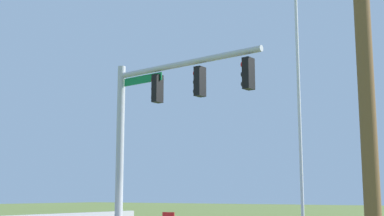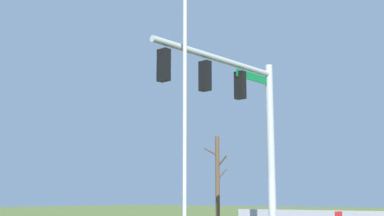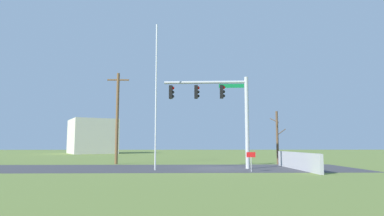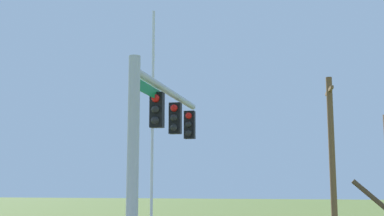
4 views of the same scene
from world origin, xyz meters
The scene contains 10 objects.
ground_plane centered at (0.00, 0.00, 0.00)m, with size 160.00×160.00×0.00m, color olive.
road_surface centered at (-4.00, 0.00, 0.01)m, with size 28.00×8.00×0.01m, color #3D3D42.
sidewalk_corner centered at (3.18, -0.73, 0.00)m, with size 6.00×6.00×0.01m, color #B7B5AD.
retaining_fence centered at (5.46, -1.31, 0.58)m, with size 0.20×8.10×1.16m, color #A8A8AD.
signal_mast centered at (0.43, -0.58, 4.60)m, with size 6.05×0.78×6.52m.
flagpole centered at (-4.20, -1.81, 4.99)m, with size 0.10×0.10×9.97m, color silver.
utility_pole centered at (-8.14, 5.06, 4.16)m, with size 1.90×0.26×8.00m.
bare_tree centered at (5.72, 4.11, 2.33)m, with size 1.27×1.02×4.54m.
open_sign centered at (1.89, -3.27, 0.91)m, with size 0.56×0.04×1.22m.
distant_building centered at (-19.33, 38.10, 3.15)m, with size 9.23×7.65×6.30m, color beige.
Camera 3 is at (-2.36, -23.79, 1.71)m, focal length 30.65 mm.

